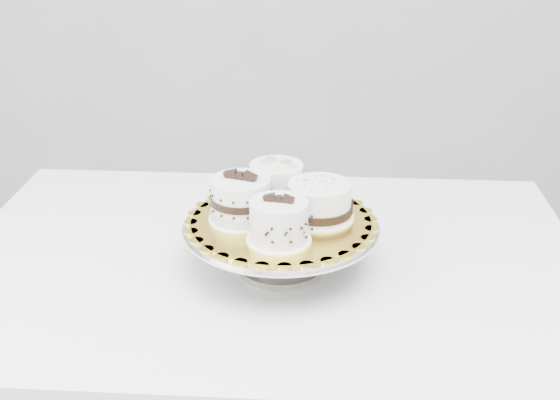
{
  "coord_description": "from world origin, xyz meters",
  "views": [
    {
      "loc": [
        0.11,
        -0.99,
        1.37
      ],
      "look_at": [
        0.14,
        0.05,
        0.89
      ],
      "focal_mm": 45.0,
      "sensor_mm": 36.0,
      "label": 1
    }
  ],
  "objects_px": {
    "table": "(269,298)",
    "cake_board": "(281,221)",
    "cake_stand": "(281,237)",
    "cake_ribbon": "(320,202)",
    "cake_banded": "(241,201)",
    "cake_swirl": "(279,222)",
    "cake_dots": "(276,182)"
  },
  "relations": [
    {
      "from": "cake_stand",
      "to": "cake_board",
      "type": "height_order",
      "value": "cake_board"
    },
    {
      "from": "cake_board",
      "to": "cake_stand",
      "type": "bearing_deg",
      "value": 26.57
    },
    {
      "from": "cake_stand",
      "to": "cake_dots",
      "type": "xyz_separation_m",
      "value": [
        -0.01,
        0.08,
        0.07
      ]
    },
    {
      "from": "cake_swirl",
      "to": "cake_banded",
      "type": "distance_m",
      "value": 0.1
    },
    {
      "from": "cake_board",
      "to": "cake_swirl",
      "type": "height_order",
      "value": "cake_swirl"
    },
    {
      "from": "cake_stand",
      "to": "cake_ribbon",
      "type": "distance_m",
      "value": 0.09
    },
    {
      "from": "table",
      "to": "cake_stand",
      "type": "bearing_deg",
      "value": -57.78
    },
    {
      "from": "cake_swirl",
      "to": "cake_stand",
      "type": "bearing_deg",
      "value": 99.69
    },
    {
      "from": "cake_banded",
      "to": "cake_ribbon",
      "type": "bearing_deg",
      "value": 23.63
    },
    {
      "from": "cake_banded",
      "to": "cake_ribbon",
      "type": "distance_m",
      "value": 0.13
    },
    {
      "from": "cake_swirl",
      "to": "cake_ribbon",
      "type": "xyz_separation_m",
      "value": [
        0.07,
        0.08,
        -0.0
      ]
    },
    {
      "from": "cake_banded",
      "to": "cake_dots",
      "type": "bearing_deg",
      "value": 72.76
    },
    {
      "from": "cake_swirl",
      "to": "cake_dots",
      "type": "distance_m",
      "value": 0.15
    },
    {
      "from": "cake_banded",
      "to": "cake_swirl",
      "type": "bearing_deg",
      "value": -29.64
    },
    {
      "from": "cake_stand",
      "to": "cake_ribbon",
      "type": "bearing_deg",
      "value": 7.92
    },
    {
      "from": "cake_stand",
      "to": "cake_board",
      "type": "distance_m",
      "value": 0.03
    },
    {
      "from": "table",
      "to": "cake_ribbon",
      "type": "xyz_separation_m",
      "value": [
        0.09,
        -0.03,
        0.21
      ]
    },
    {
      "from": "cake_stand",
      "to": "cake_banded",
      "type": "height_order",
      "value": "cake_banded"
    },
    {
      "from": "cake_stand",
      "to": "cake_board",
      "type": "bearing_deg",
      "value": -153.43
    },
    {
      "from": "table",
      "to": "cake_stand",
      "type": "relative_size",
      "value": 3.6
    },
    {
      "from": "cake_board",
      "to": "cake_swirl",
      "type": "relative_size",
      "value": 2.71
    },
    {
      "from": "table",
      "to": "cake_banded",
      "type": "xyz_separation_m",
      "value": [
        -0.05,
        -0.03,
        0.21
      ]
    },
    {
      "from": "cake_dots",
      "to": "cake_banded",
      "type": "bearing_deg",
      "value": -135.4
    },
    {
      "from": "table",
      "to": "cake_board",
      "type": "bearing_deg",
      "value": -57.78
    },
    {
      "from": "table",
      "to": "cake_board",
      "type": "relative_size",
      "value": 3.93
    },
    {
      "from": "cake_dots",
      "to": "cake_board",
      "type": "bearing_deg",
      "value": -91.18
    },
    {
      "from": "cake_stand",
      "to": "cake_ribbon",
      "type": "xyz_separation_m",
      "value": [
        0.07,
        0.01,
        0.06
      ]
    },
    {
      "from": "cake_board",
      "to": "cake_swirl",
      "type": "xyz_separation_m",
      "value": [
        -0.01,
        -0.07,
        0.03
      ]
    },
    {
      "from": "cake_dots",
      "to": "cake_ribbon",
      "type": "bearing_deg",
      "value": -49.76
    },
    {
      "from": "cake_stand",
      "to": "cake_dots",
      "type": "relative_size",
      "value": 2.86
    },
    {
      "from": "cake_swirl",
      "to": "cake_banded",
      "type": "bearing_deg",
      "value": 141.69
    },
    {
      "from": "cake_board",
      "to": "cake_swirl",
      "type": "bearing_deg",
      "value": -94.56
    }
  ]
}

